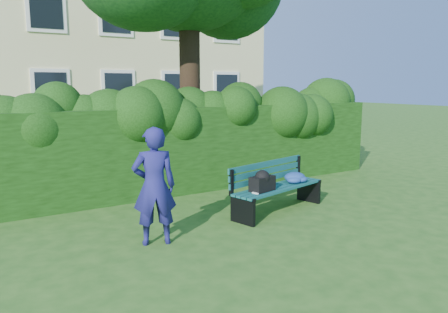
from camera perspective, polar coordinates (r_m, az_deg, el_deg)
ground at (r=7.81m, az=2.36°, el=-7.51°), size 80.00×80.00×0.00m
hedge at (r=9.46m, az=-5.15°, el=1.05°), size 10.00×1.00×1.80m
park_bench at (r=7.92m, az=7.05°, el=-3.56°), size 2.09×1.01×0.89m
man_reading at (r=6.26m, az=-9.10°, el=-3.86°), size 0.71×0.57×1.70m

